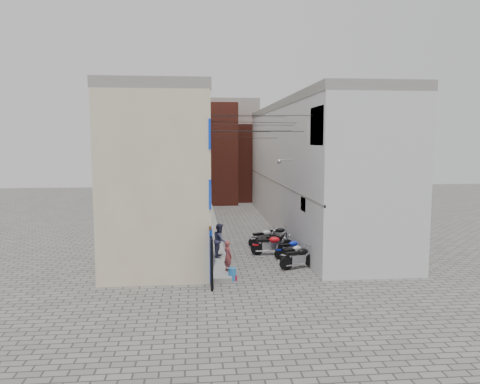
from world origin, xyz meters
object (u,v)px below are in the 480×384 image
object	(u,v)px
motorcycle_b	(294,253)
motorcycle_g	(277,233)
motorcycle_f	(263,236)
red_crate	(232,278)
motorcycle_a	(299,256)
motorcycle_e	(277,240)
person_a	(228,256)
motorcycle_c	(290,248)
water_jug_far	(232,273)
person_b	(220,240)
water_jug_near	(232,274)
motorcycle_d	(270,244)

from	to	relation	value
motorcycle_b	motorcycle_g	size ratio (longest dim) A/B	0.96
motorcycle_f	red_crate	size ratio (longest dim) A/B	5.32
motorcycle_a	motorcycle_e	bearing A→B (deg)	166.28
motorcycle_a	person_a	distance (m)	3.76
red_crate	motorcycle_c	bearing A→B (deg)	47.98
motorcycle_f	water_jug_far	size ratio (longest dim) A/B	4.05
motorcycle_e	person_a	bearing A→B (deg)	-26.30
motorcycle_g	motorcycle_e	bearing A→B (deg)	-14.98
red_crate	person_b	bearing A→B (deg)	96.17
motorcycle_a	water_jug_near	size ratio (longest dim) A/B	3.75
motorcycle_a	motorcycle_e	xyz separation A→B (m)	(-0.37, 4.12, -0.07)
motorcycle_a	motorcycle_c	size ratio (longest dim) A/B	1.10
motorcycle_b	motorcycle_f	distance (m)	4.06
motorcycle_c	motorcycle_f	xyz separation A→B (m)	(-1.03, 2.91, 0.04)
motorcycle_b	motorcycle_e	world-z (taller)	motorcycle_e
red_crate	motorcycle_g	bearing A→B (deg)	66.08
motorcycle_g	water_jug_near	distance (m)	8.50
motorcycle_c	person_b	distance (m)	3.89
motorcycle_f	water_jug_far	xyz separation A→B (m)	(-2.42, -6.45, -0.34)
motorcycle_a	motorcycle_g	xyz separation A→B (m)	(-0.00, 6.08, -0.05)
water_jug_near	motorcycle_b	bearing A→B (deg)	39.20
motorcycle_g	person_a	xyz separation A→B (m)	(-3.60, -7.10, 0.41)
motorcycle_c	motorcycle_d	bearing A→B (deg)	-147.93
motorcycle_b	person_a	xyz separation A→B (m)	(-3.60, -2.15, 0.44)
motorcycle_a	person_b	xyz separation A→B (m)	(-3.82, 1.76, 0.52)
motorcycle_e	motorcycle_f	bearing A→B (deg)	-138.96
motorcycle_d	water_jug_far	world-z (taller)	motorcycle_d
motorcycle_b	red_crate	world-z (taller)	motorcycle_b
water_jug_near	red_crate	bearing A→B (deg)	0.00
motorcycle_c	person_a	bearing A→B (deg)	-69.49
motorcycle_g	water_jug_far	xyz separation A→B (m)	(-3.45, -7.48, -0.30)
motorcycle_a	person_b	size ratio (longest dim) A/B	1.19
motorcycle_e	person_a	size ratio (longest dim) A/B	1.30
motorcycle_c	person_a	xyz separation A→B (m)	(-3.60, -3.16, 0.42)
motorcycle_e	motorcycle_d	bearing A→B (deg)	-20.12
motorcycle_c	motorcycle_e	size ratio (longest dim) A/B	1.02
motorcycle_g	water_jug_far	distance (m)	8.24
motorcycle_e	red_crate	distance (m)	6.58
motorcycle_c	red_crate	bearing A→B (deg)	-62.83
motorcycle_f	motorcycle_a	bearing A→B (deg)	-13.42
motorcycle_f	water_jug_far	distance (m)	6.90
motorcycle_a	water_jug_far	world-z (taller)	motorcycle_a
motorcycle_g	person_a	bearing A→B (deg)	-31.32
motorcycle_c	red_crate	xyz separation A→B (m)	(-3.45, -3.83, -0.43)
motorcycle_b	red_crate	xyz separation A→B (m)	(-3.45, -2.81, -0.41)
motorcycle_e	water_jug_near	world-z (taller)	motorcycle_e
motorcycle_f	person_b	world-z (taller)	person_b
motorcycle_b	water_jug_far	distance (m)	4.29
motorcycle_e	person_a	distance (m)	6.08
motorcycle_d	motorcycle_g	size ratio (longest dim) A/B	1.12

